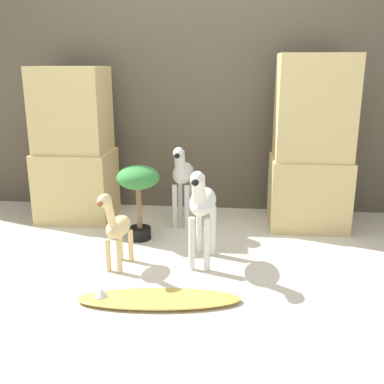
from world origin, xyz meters
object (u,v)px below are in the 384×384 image
object	(u,v)px
zebra_right	(202,205)
giraffe_figurine	(117,227)
surfboard	(157,299)
zebra_left	(183,175)
potted_palm_front	(138,185)

from	to	relation	value
zebra_right	giraffe_figurine	size ratio (longest dim) A/B	1.24
zebra_right	surfboard	world-z (taller)	zebra_right
giraffe_figurine	surfboard	xyz separation A→B (m)	(0.34, -0.42, -0.27)
zebra_left	giraffe_figurine	xyz separation A→B (m)	(-0.32, -0.91, -0.13)
zebra_right	zebra_left	size ratio (longest dim) A/B	1.00
zebra_left	surfboard	bearing A→B (deg)	-89.43
zebra_left	giraffe_figurine	world-z (taller)	zebra_left
zebra_right	potted_palm_front	world-z (taller)	zebra_right
zebra_left	zebra_right	bearing A→B (deg)	-74.03
potted_palm_front	zebra_left	bearing A→B (deg)	53.11
giraffe_figurine	potted_palm_front	size ratio (longest dim) A/B	0.96
giraffe_figurine	surfboard	distance (m)	0.60
potted_palm_front	surfboard	xyz separation A→B (m)	(0.30, -0.94, -0.41)
giraffe_figurine	surfboard	bearing A→B (deg)	-51.17
zebra_right	giraffe_figurine	distance (m)	0.58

